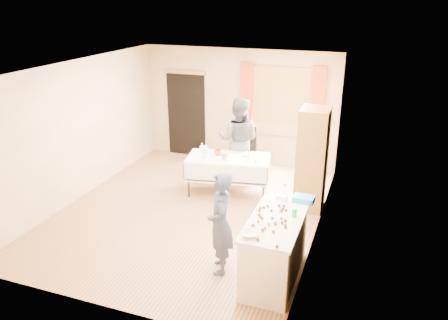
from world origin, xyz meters
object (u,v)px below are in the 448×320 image
at_px(party_table, 228,171).
at_px(woman, 239,140).
at_px(girl, 220,223).
at_px(cabinet, 312,160).
at_px(chair, 243,160).
at_px(counter, 275,249).

distance_m(party_table, woman, 0.79).
xyz_separation_m(party_table, girl, (0.76, -2.50, 0.30)).
height_order(cabinet, girl, cabinet).
bearing_deg(chair, girl, -62.23).
bearing_deg(woman, counter, 112.12).
height_order(cabinet, woman, cabinet).
bearing_deg(girl, woman, 173.90).
height_order(party_table, chair, chair).
bearing_deg(party_table, girl, -83.85).
bearing_deg(counter, woman, 116.41).
bearing_deg(woman, chair, -93.24).
xyz_separation_m(chair, woman, (0.01, -0.36, 0.57)).
bearing_deg(chair, cabinet, -18.91).
distance_m(cabinet, chair, 2.07).
relative_size(cabinet, woman, 1.06).
relative_size(girl, woman, 0.84).
xyz_separation_m(cabinet, chair, (-1.63, 1.11, -0.62)).
bearing_deg(girl, counter, 76.45).
distance_m(counter, chair, 3.76).
bearing_deg(counter, party_table, 122.20).
bearing_deg(counter, chair, 114.04).
xyz_separation_m(counter, girl, (-0.76, -0.08, 0.30)).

